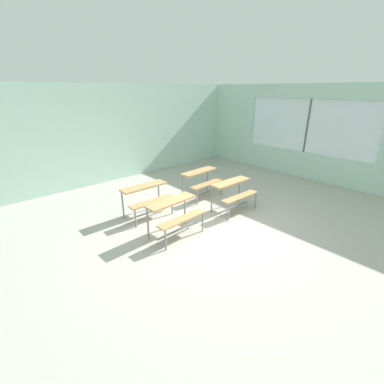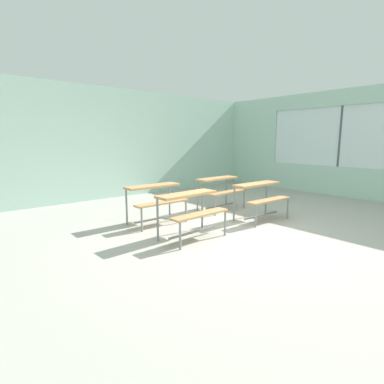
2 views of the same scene
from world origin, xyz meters
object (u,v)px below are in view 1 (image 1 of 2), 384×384
desk_bench_r0c1 (234,189)px  desk_bench_r1c0 (147,194)px  desk_bench_r0c0 (175,210)px  desk_bench_r1c1 (202,178)px

desk_bench_r0c1 → desk_bench_r1c0: (-1.74, 1.16, 0.00)m
desk_bench_r1c0 → desk_bench_r0c0: bearing=-92.2°
desk_bench_r1c0 → desk_bench_r1c1: same height
desk_bench_r0c1 → desk_bench_r1c0: size_ratio=1.02×
desk_bench_r0c0 → desk_bench_r1c0: same height
desk_bench_r1c0 → desk_bench_r0c1: bearing=-33.1°
desk_bench_r1c1 → desk_bench_r1c0: bearing=177.7°
desk_bench_r0c0 → desk_bench_r1c0: (0.06, 1.12, 0.00)m
desk_bench_r0c1 → desk_bench_r1c1: size_ratio=1.00×
desk_bench_r0c0 → desk_bench_r1c0: bearing=85.0°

